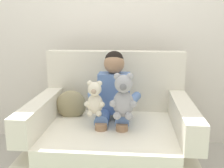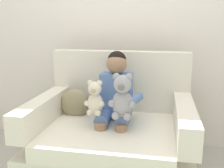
% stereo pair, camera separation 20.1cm
% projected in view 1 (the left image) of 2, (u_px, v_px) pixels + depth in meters
% --- Properties ---
extents(back_wall, '(6.00, 0.10, 2.60)m').
position_uv_depth(back_wall, '(118.00, 18.00, 2.69)').
color(back_wall, silver).
rests_on(back_wall, ground).
extents(armchair, '(1.26, 1.00, 1.00)m').
position_uv_depth(armchair, '(112.00, 138.00, 2.22)').
color(armchair, silver).
rests_on(armchair, ground).
extents(seated_child, '(0.45, 0.39, 0.82)m').
position_uv_depth(seated_child, '(113.00, 97.00, 2.18)').
color(seated_child, '#597AB7').
rests_on(seated_child, armchair).
extents(plush_cream, '(0.16, 0.13, 0.27)m').
position_uv_depth(plush_cream, '(95.00, 99.00, 2.03)').
color(plush_cream, silver).
rests_on(plush_cream, armchair).
extents(plush_grey, '(0.20, 0.16, 0.34)m').
position_uv_depth(plush_grey, '(123.00, 97.00, 1.97)').
color(plush_grey, '#9E9EA3').
rests_on(plush_grey, armchair).
extents(throw_pillow, '(0.27, 0.15, 0.26)m').
position_uv_depth(throw_pillow, '(71.00, 105.00, 2.34)').
color(throw_pillow, '#998C66').
rests_on(throw_pillow, armchair).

